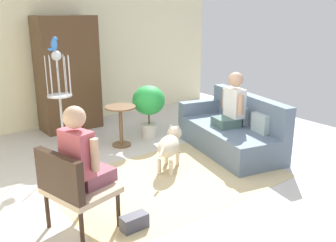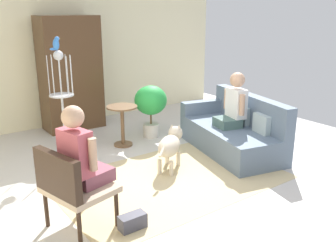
# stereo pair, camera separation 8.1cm
# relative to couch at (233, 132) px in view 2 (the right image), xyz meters

# --- Properties ---
(ground_plane) EXTENTS (7.66, 7.66, 0.00)m
(ground_plane) POSITION_rel_couch_xyz_m (-1.42, -0.24, -0.30)
(ground_plane) COLOR beige
(back_wall) EXTENTS (6.80, 0.12, 2.68)m
(back_wall) POSITION_rel_couch_xyz_m (-1.42, 3.01, 1.04)
(back_wall) COLOR beige
(back_wall) RESTS_ON ground
(area_rug) EXTENTS (2.88, 1.90, 0.01)m
(area_rug) POSITION_rel_couch_xyz_m (-1.45, -0.29, -0.30)
(area_rug) COLOR #C6B284
(area_rug) RESTS_ON ground
(couch) EXTENTS (1.27, 2.00, 0.87)m
(couch) POSITION_rel_couch_xyz_m (0.00, 0.00, 0.00)
(couch) COLOR slate
(couch) RESTS_ON ground
(armchair) EXTENTS (0.70, 0.77, 0.88)m
(armchair) POSITION_rel_couch_xyz_m (-2.95, -0.66, 0.22)
(armchair) COLOR black
(armchair) RESTS_ON ground
(person_on_couch) EXTENTS (0.47, 0.50, 0.84)m
(person_on_couch) POSITION_rel_couch_xyz_m (-0.04, -0.02, 0.46)
(person_on_couch) COLOR #44605C
(person_on_armchair) EXTENTS (0.52, 0.50, 0.84)m
(person_on_armchair) POSITION_rel_couch_xyz_m (-2.81, -0.63, 0.49)
(person_on_armchair) COLOR #814554
(round_end_table) EXTENTS (0.50, 0.50, 0.67)m
(round_end_table) POSITION_rel_couch_xyz_m (-1.31, 1.21, 0.12)
(round_end_table) COLOR brown
(round_end_table) RESTS_ON ground
(dog) EXTENTS (0.71, 0.58, 0.56)m
(dog) POSITION_rel_couch_xyz_m (-1.23, 0.01, 0.05)
(dog) COLOR beige
(dog) RESTS_ON ground
(bird_cage_stand) EXTENTS (0.37, 0.37, 1.58)m
(bird_cage_stand) POSITION_rel_couch_xyz_m (-2.18, 1.49, 0.45)
(bird_cage_stand) COLOR silver
(bird_cage_stand) RESTS_ON ground
(parrot) EXTENTS (0.17, 0.10, 0.20)m
(parrot) POSITION_rel_couch_xyz_m (-2.20, 1.49, 1.37)
(parrot) COLOR blue
(parrot) RESTS_ON bird_cage_stand
(potted_plant) EXTENTS (0.56, 0.56, 0.91)m
(potted_plant) POSITION_rel_couch_xyz_m (-0.70, 1.30, 0.30)
(potted_plant) COLOR beige
(potted_plant) RESTS_ON ground
(armoire_cabinet) EXTENTS (1.04, 0.56, 2.05)m
(armoire_cabinet) POSITION_rel_couch_xyz_m (-1.58, 2.60, 0.72)
(armoire_cabinet) COLOR #4C331E
(armoire_cabinet) RESTS_ON ground
(handbag) EXTENTS (0.28, 0.14, 0.16)m
(handbag) POSITION_rel_couch_xyz_m (-2.44, -0.99, -0.22)
(handbag) COLOR #3F3F4C
(handbag) RESTS_ON ground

